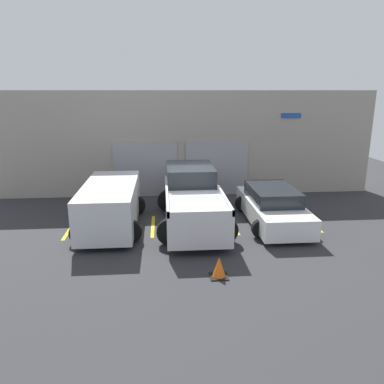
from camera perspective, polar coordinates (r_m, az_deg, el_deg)
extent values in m
plane|color=#2D2D30|center=(14.53, -0.18, -3.61)|extent=(28.00, 28.00, 0.00)
cube|color=#9E9389|center=(17.20, -1.04, 7.40)|extent=(17.30, 0.60, 4.70)
cube|color=#939399|center=(17.04, -7.10, 3.45)|extent=(2.85, 0.08, 2.49)
cube|color=#939399|center=(17.20, 3.81, 3.64)|extent=(2.85, 0.08, 2.49)
cube|color=#1E4799|center=(17.70, 14.88, 11.18)|extent=(0.90, 0.03, 0.22)
cube|color=silver|center=(13.29, 0.17, -2.11)|extent=(1.93, 5.47, 0.99)
cube|color=#1E2328|center=(14.53, -0.32, 2.76)|extent=(1.78, 2.46, 0.66)
cube|color=silver|center=(11.90, -3.78, -1.28)|extent=(0.08, 3.01, 0.18)
cube|color=silver|center=(12.06, 5.04, -1.08)|extent=(0.08, 3.01, 0.18)
cube|color=silver|center=(10.55, 1.39, -3.42)|extent=(1.93, 0.08, 0.18)
cylinder|color=black|center=(14.96, -3.63, -1.35)|extent=(0.86, 0.22, 0.86)
cylinder|color=black|center=(15.08, 2.88, -1.20)|extent=(0.86, 0.22, 0.86)
cylinder|color=black|center=(11.74, -3.32, -6.05)|extent=(0.86, 0.22, 0.86)
cylinder|color=black|center=(11.90, 4.98, -5.80)|extent=(0.86, 0.22, 0.86)
cube|color=white|center=(13.89, 12.14, -2.73)|extent=(1.75, 4.48, 0.69)
cube|color=#1E2328|center=(13.83, 12.14, -0.27)|extent=(1.54, 2.46, 0.49)
cylinder|color=black|center=(15.03, 7.82, -1.81)|extent=(0.64, 0.22, 0.64)
cylinder|color=black|center=(15.43, 13.38, -1.65)|extent=(0.64, 0.22, 0.64)
cylinder|color=black|center=(12.48, 10.52, -5.52)|extent=(0.64, 0.22, 0.64)
cylinder|color=black|center=(12.96, 17.09, -5.18)|extent=(0.64, 0.22, 0.64)
cube|color=silver|center=(13.33, -12.30, -1.76)|extent=(1.77, 4.48, 1.39)
cube|color=#1E2328|center=(15.32, -11.35, 2.26)|extent=(1.60, 0.06, 0.28)
cylinder|color=black|center=(14.91, -14.47, -2.15)|extent=(0.72, 0.22, 0.72)
cylinder|color=black|center=(14.72, -8.50, -2.05)|extent=(0.72, 0.22, 0.72)
cylinder|color=black|center=(12.33, -16.59, -5.98)|extent=(0.72, 0.22, 0.72)
cylinder|color=black|center=(12.10, -9.33, -5.94)|extent=(0.72, 0.22, 0.72)
cube|color=gold|center=(13.87, -18.04, -5.29)|extent=(0.12, 2.20, 0.01)
cube|color=gold|center=(13.49, -5.98, -5.18)|extent=(0.12, 2.20, 0.01)
cube|color=gold|center=(13.71, 6.22, -4.85)|extent=(0.12, 2.20, 0.01)
cube|color=gold|center=(14.52, 17.52, -4.34)|extent=(0.12, 2.20, 0.01)
cube|color=black|center=(9.99, 4.12, -12.69)|extent=(0.47, 0.47, 0.03)
cone|color=orange|center=(9.87, 4.15, -11.35)|extent=(0.36, 0.36, 0.55)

